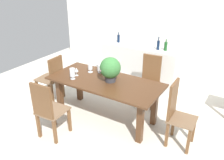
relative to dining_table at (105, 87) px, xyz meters
name	(u,v)px	position (x,y,z in m)	size (l,w,h in m)	color
ground_plane	(110,113)	(0.00, 0.15, -0.63)	(7.04, 7.04, 0.00)	silver
back_wall	(164,23)	(0.00, 2.75, 0.67)	(6.40, 0.10, 2.60)	white
dining_table	(105,87)	(0.00, 0.00, 0.00)	(2.02, 0.91, 0.76)	#4C2D19
chair_foot_end	(177,112)	(1.31, 0.00, -0.07)	(0.41, 0.41, 1.05)	brown
chair_near_left	(48,109)	(-0.45, -0.96, -0.08)	(0.45, 0.47, 1.01)	brown
chair_far_right	(150,78)	(0.45, 0.95, -0.08)	(0.44, 0.44, 1.01)	brown
chair_head_end	(53,77)	(-1.31, 0.01, -0.10)	(0.51, 0.45, 0.96)	brown
flower_centerpiece	(110,69)	(0.09, 0.03, 0.37)	(0.36, 0.37, 0.44)	#333338
crystal_vase_left	(72,73)	(-0.53, -0.24, 0.25)	(0.09, 0.09, 0.20)	silver
crystal_vase_center_near	(90,67)	(-0.44, 0.17, 0.23)	(0.09, 0.09, 0.18)	silver
crystal_vase_right	(100,68)	(-0.27, 0.26, 0.23)	(0.11, 0.11, 0.17)	silver
wine_glass	(76,70)	(-0.57, -0.09, 0.24)	(0.07, 0.07, 0.15)	silver
kitchen_counter	(141,64)	(-0.13, 1.76, -0.17)	(1.86, 0.65, 0.93)	silver
wine_bottle_dark	(166,46)	(0.47, 1.69, 0.40)	(0.07, 0.07, 0.25)	#194C1E
wine_bottle_tall	(158,45)	(0.31, 1.66, 0.41)	(0.06, 0.06, 0.29)	#0F1E38
wine_bottle_amber	(119,38)	(-0.72, 1.70, 0.39)	(0.06, 0.06, 0.24)	#0F1E38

